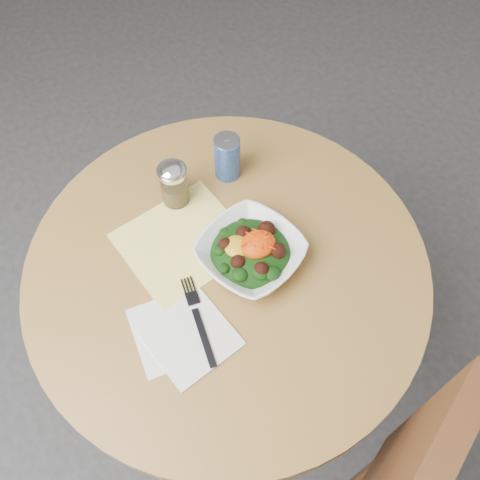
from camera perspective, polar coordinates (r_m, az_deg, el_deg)
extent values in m
plane|color=#302F32|center=(1.88, -0.91, -13.81)|extent=(6.00, 6.00, 0.00)
cylinder|color=black|center=(1.86, -0.92, -13.67)|extent=(0.52, 0.52, 0.03)
cylinder|color=black|center=(1.54, -1.10, -9.76)|extent=(0.10, 0.10, 0.71)
cylinder|color=#AB7F3E|center=(1.20, -1.39, -3.07)|extent=(0.90, 0.90, 0.04)
cylinder|color=#582D18|center=(1.60, 13.78, -23.08)|extent=(0.04, 0.04, 0.47)
cube|color=yellow|center=(1.22, -6.09, -0.16)|extent=(0.29, 0.27, 0.00)
cube|color=white|center=(1.12, -7.04, -9.52)|extent=(0.18, 0.18, 0.00)
cube|color=white|center=(1.11, -5.29, -10.32)|extent=(0.18, 0.18, 0.00)
imported|color=white|center=(1.17, 1.11, -1.36)|extent=(0.27, 0.27, 0.05)
ellipsoid|color=black|center=(1.17, 1.11, -1.40)|extent=(0.18, 0.18, 0.06)
ellipsoid|color=orange|center=(1.15, -0.33, -0.67)|extent=(0.06, 0.06, 0.02)
ellipsoid|color=#F34105|center=(1.14, 1.91, -0.45)|extent=(0.08, 0.07, 0.04)
cube|color=black|center=(1.11, -3.88, -10.33)|extent=(0.04, 0.13, 0.00)
cube|color=black|center=(1.15, -5.30, -5.56)|extent=(0.04, 0.08, 0.00)
cylinder|color=silver|center=(1.25, -7.02, 5.72)|extent=(0.06, 0.06, 0.10)
cylinder|color=#9A7748|center=(1.26, -6.92, 5.13)|extent=(0.05, 0.05, 0.05)
cylinder|color=silver|center=(1.21, -7.29, 7.27)|extent=(0.07, 0.07, 0.01)
ellipsoid|color=silver|center=(1.20, -7.32, 7.45)|extent=(0.06, 0.06, 0.03)
cylinder|color=navy|center=(1.28, -1.38, 8.81)|extent=(0.06, 0.06, 0.12)
cylinder|color=silver|center=(1.24, -1.44, 10.60)|extent=(0.06, 0.06, 0.00)
cube|color=silver|center=(1.24, -1.51, 10.93)|extent=(0.02, 0.02, 0.00)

